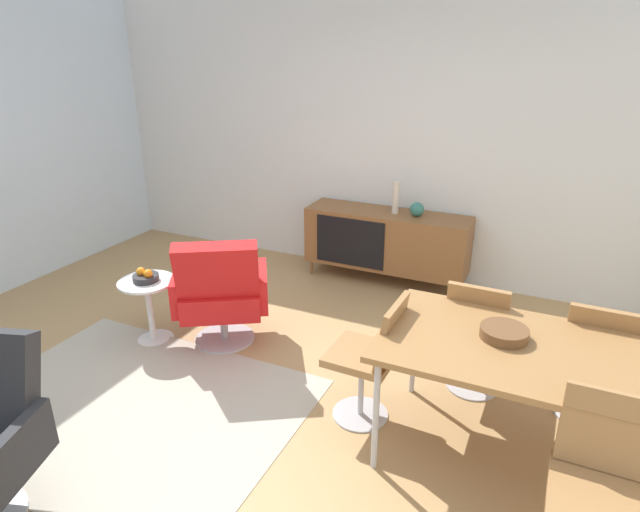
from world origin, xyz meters
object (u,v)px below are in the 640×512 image
Objects in this scene: vase_cobalt at (417,209)px; wooden_bowl_on_table at (504,333)px; side_table_round at (149,303)px; sideboard at (386,240)px; dining_table at (531,356)px; dining_chair_back_right at (595,356)px; fruit_bowl at (145,276)px; dining_chair_front_right at (599,484)px; lounge_chair_red at (221,291)px; dining_chair_back_left at (477,332)px; dining_chair_near_window at (372,355)px; vase_sculptural_dark at (396,198)px.

vase_cobalt is 2.28m from wooden_bowl_on_table.
wooden_bowl_on_table reaches higher than side_table_round.
sideboard is 6.15× the size of wooden_bowl_on_table.
dining_table is (1.48, -2.08, 0.26)m from sideboard.
fruit_bowl is (-3.17, -0.38, 0.09)m from dining_chair_back_right.
dining_chair_front_right reaches higher than side_table_round.
dining_chair_front_right is at bearing -50.69° from wooden_bowl_on_table.
lounge_chair_red reaches higher than fruit_bowl.
sideboard is at bearing 126.63° from dining_chair_back_left.
sideboard is 2.17m from dining_chair_near_window.
sideboard is at bearing 105.94° from dining_chair_near_window.
side_table_round is at bearing 174.48° from dining_chair_near_window.
dining_chair_front_right is 3.26m from fruit_bowl.
fruit_bowl is at bearing 166.83° from dining_chair_front_right.
side_table_round is (-3.17, 0.74, -0.15)m from dining_chair_front_right.
dining_table is at bearing -57.86° from dining_chair_back_left.
vase_cobalt is at bearing 120.36° from dining_chair_front_right.
wooden_bowl_on_table reaches higher than fruit_bowl.
wooden_bowl_on_table is 0.50× the size of side_table_round.
vase_cobalt reaches higher than fruit_bowl.
vase_sculptural_dark is at bearing 121.80° from wooden_bowl_on_table.
dining_chair_back_left reaches higher than dining_table.
sideboard is 0.45m from vase_cobalt.
vase_cobalt is 0.16× the size of dining_chair_near_window.
vase_sculptural_dark is 3.20m from dining_chair_front_right.
vase_sculptural_dark is 0.60× the size of side_table_round.
dining_chair_back_right is 2.61m from lounge_chair_red.
sideboard is 1.69× the size of lounge_chair_red.
side_table_round is (-3.17, -0.37, -0.15)m from dining_chair_back_right.
lounge_chair_red is at bearing -175.87° from dining_chair_back_right.
dining_chair_back_right is at bearing -0.00° from dining_chair_back_left.
wooden_bowl_on_table reaches higher than sideboard.
wooden_bowl_on_table is (1.04, -2.03, -0.02)m from vase_cobalt.
dining_chair_near_window is 0.90× the size of lounge_chair_red.
sideboard is 1.87× the size of dining_chair_front_right.
fruit_bowl is (-1.93, 0.18, 0.09)m from dining_chair_near_window.
dining_chair_back_left is 0.70m from dining_chair_back_right.
wooden_bowl_on_table is 2.70m from side_table_round.
dining_chair_front_right is at bearing -13.17° from fruit_bowl.
side_table_round is (-0.56, -0.19, -0.15)m from lounge_chair_red.
fruit_bowl is (-3.17, 0.74, 0.09)m from dining_chair_front_right.
sideboard is at bearing 123.28° from wooden_bowl_on_table.
sideboard is at bearing 124.77° from dining_chair_front_right.
fruit_bowl is at bearing 177.32° from wooden_bowl_on_table.
dining_table reaches higher than sideboard.
dining_table is 2.83m from fruit_bowl.
vase_sculptural_dark is 2.39m from wooden_bowl_on_table.
dining_chair_back_right is at bearing 6.76° from fruit_bowl.
lounge_chair_red is at bearing 171.54° from wooden_bowl_on_table.
side_table_round is at bearing -161.69° from lounge_chair_red.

